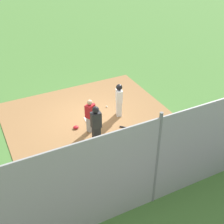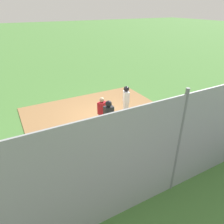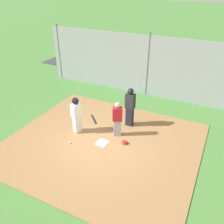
# 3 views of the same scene
# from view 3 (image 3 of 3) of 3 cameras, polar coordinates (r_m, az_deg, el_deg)

# --- Properties ---
(ground_plane) EXTENTS (140.00, 140.00, 0.00)m
(ground_plane) POSITION_cam_3_polar(r_m,az_deg,el_deg) (9.34, -2.35, -7.63)
(ground_plane) COLOR #477A38
(dirt_infield) EXTENTS (7.20, 6.40, 0.03)m
(dirt_infield) POSITION_cam_3_polar(r_m,az_deg,el_deg) (9.33, -2.35, -7.56)
(dirt_infield) COLOR olive
(dirt_infield) RESTS_ON ground_plane
(home_plate) EXTENTS (0.48, 0.48, 0.02)m
(home_plate) POSITION_cam_3_polar(r_m,az_deg,el_deg) (9.31, -2.36, -7.44)
(home_plate) COLOR white
(home_plate) RESTS_ON dirt_infield
(catcher) EXTENTS (0.46, 0.40, 1.49)m
(catcher) POSITION_cam_3_polar(r_m,az_deg,el_deg) (9.36, 1.28, -1.66)
(catcher) COLOR #9E9EA3
(catcher) RESTS_ON dirt_infield
(umpire) EXTENTS (0.40, 0.28, 1.73)m
(umpire) POSITION_cam_3_polar(r_m,az_deg,el_deg) (9.98, 4.35, 1.37)
(umpire) COLOR black
(umpire) RESTS_ON dirt_infield
(runner) EXTENTS (0.37, 0.44, 1.56)m
(runner) POSITION_cam_3_polar(r_m,az_deg,el_deg) (9.63, -8.58, -0.26)
(runner) COLOR silver
(runner) RESTS_ON dirt_infield
(baseball_bat) EXTENTS (0.60, 0.60, 0.06)m
(baseball_bat) POSITION_cam_3_polar(r_m,az_deg,el_deg) (10.80, -4.47, -1.68)
(baseball_bat) COLOR black
(baseball_bat) RESTS_ON dirt_infield
(catcher_mask) EXTENTS (0.24, 0.20, 0.12)m
(catcher_mask) POSITION_cam_3_polar(r_m,az_deg,el_deg) (9.27, 3.06, -7.28)
(catcher_mask) COLOR #B21923
(catcher_mask) RESTS_ON dirt_infield
(baseball) EXTENTS (0.07, 0.07, 0.07)m
(baseball) POSITION_cam_3_polar(r_m,az_deg,el_deg) (9.42, -10.07, -7.26)
(baseball) COLOR white
(baseball) RESTS_ON dirt_infield
(backstop_fence) EXTENTS (12.00, 0.10, 3.35)m
(backstop_fence) POSITION_cam_3_polar(r_m,az_deg,el_deg) (12.78, 8.55, 10.78)
(backstop_fence) COLOR #93999E
(backstop_fence) RESTS_ON ground_plane
(parking_lot) EXTENTS (18.00, 5.20, 0.04)m
(parking_lot) POSITION_cam_3_polar(r_m,az_deg,el_deg) (17.34, 12.95, 9.83)
(parking_lot) COLOR #38383D
(parking_lot) RESTS_ON ground_plane
(parked_car_white) EXTENTS (4.26, 1.99, 1.28)m
(parked_car_white) POSITION_cam_3_polar(r_m,az_deg,el_deg) (16.84, 14.12, 11.25)
(parked_car_white) COLOR silver
(parked_car_white) RESTS_ON parking_lot
(parked_car_blue) EXTENTS (4.35, 2.20, 1.28)m
(parked_car_blue) POSITION_cam_3_polar(r_m,az_deg,el_deg) (17.62, 4.61, 12.83)
(parked_car_blue) COLOR #28428C
(parked_car_blue) RESTS_ON parking_lot
(parked_car_silver) EXTENTS (4.29, 2.06, 1.28)m
(parked_car_silver) POSITION_cam_3_polar(r_m,az_deg,el_deg) (19.30, -5.94, 14.24)
(parked_car_silver) COLOR #B2B2B7
(parked_car_silver) RESTS_ON parking_lot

